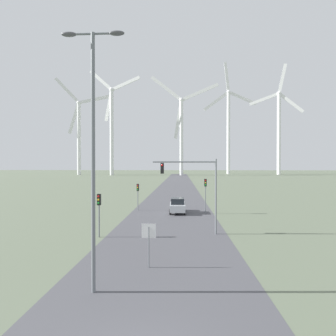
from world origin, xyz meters
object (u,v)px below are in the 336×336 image
traffic_light_mast_overhead (194,180)px  car_approaching (178,205)px  traffic_light_post_near_left (99,205)px  traffic_light_post_mid_left (138,191)px  wind_turbine_left (112,123)px  wind_turbine_right (228,124)px  wind_turbine_center (181,128)px  stop_sign_near (149,237)px  traffic_light_post_near_right (205,188)px  wind_turbine_far_left (79,130)px  wind_turbine_far_right (279,125)px  streetlamp (93,134)px

traffic_light_mast_overhead → car_approaching: 10.49m
traffic_light_post_near_left → traffic_light_post_mid_left: 12.57m
wind_turbine_left → wind_turbine_right: (71.63, 25.74, 2.87)m
traffic_light_post_mid_left → wind_turbine_center: wind_turbine_center is taller
car_approaching → stop_sign_near: bearing=-94.7°
stop_sign_near → wind_turbine_right: size_ratio=0.03×
traffic_light_mast_overhead → wind_turbine_right: size_ratio=0.09×
traffic_light_post_near_right → wind_turbine_far_left: (-64.32, 123.58, 24.00)m
traffic_light_post_near_left → car_approaching: 12.85m
wind_turbine_left → traffic_light_post_near_left: bearing=-75.5°
stop_sign_near → traffic_light_post_mid_left: traffic_light_post_mid_left is taller
traffic_light_post_near_right → traffic_light_mast_overhead: bearing=-101.3°
car_approaching → wind_turbine_far_right: wind_turbine_far_right is taller
wind_turbine_far_left → wind_turbine_left: bearing=-13.3°
wind_turbine_left → wind_turbine_far_left: bearing=166.7°
traffic_light_post_near_left → wind_turbine_right: size_ratio=0.05×
traffic_light_mast_overhead → stop_sign_near: bearing=-111.3°
traffic_light_mast_overhead → wind_turbine_left: wind_turbine_left is taller
streetlamp → wind_turbine_far_left: bearing=111.8°
car_approaching → wind_turbine_center: wind_turbine_center is taller
traffic_light_post_near_left → car_approaching: size_ratio=0.85×
wind_turbine_center → wind_turbine_right: (31.30, 24.36, 5.40)m
stop_sign_near → wind_turbine_far_left: (-59.56, 140.34, 25.31)m
traffic_light_post_near_right → wind_turbine_center: 122.42m
wind_turbine_far_right → wind_turbine_left: bearing=-171.3°
traffic_light_post_near_right → wind_turbine_right: 150.10m
car_approaching → wind_turbine_left: size_ratio=0.07×
streetlamp → traffic_light_post_near_right: 21.33m
streetlamp → car_approaching: (3.59, 20.16, -6.32)m
car_approaching → wind_turbine_far_left: 139.88m
traffic_light_post_mid_left → wind_turbine_far_right: size_ratio=0.05×
wind_turbine_left → traffic_light_mast_overhead: bearing=-72.2°
traffic_light_mast_overhead → wind_turbine_center: (-0.80, 129.21, 22.92)m
wind_turbine_far_left → wind_turbine_left: wind_turbine_left is taller
traffic_light_post_near_right → traffic_light_post_near_left: bearing=-131.7°
traffic_light_post_near_left → wind_turbine_left: (-33.42, 129.24, 27.45)m
stop_sign_near → wind_turbine_far_left: wind_turbine_far_left is taller
streetlamp → traffic_light_post_near_left: 10.50m
streetlamp → traffic_light_post_mid_left: size_ratio=3.48×
traffic_light_mast_overhead → wind_turbine_far_right: 157.25m
traffic_light_mast_overhead → wind_turbine_center: bearing=90.4°
traffic_light_post_near_left → traffic_light_post_mid_left: (1.08, 12.52, -0.06)m
traffic_light_post_near_right → wind_turbine_left: bearing=109.9°
stop_sign_near → wind_turbine_right: bearing=78.3°
traffic_light_post_near_right → wind_turbine_far_right: size_ratio=0.06×
traffic_light_mast_overhead → traffic_light_post_near_right: bearing=78.7°
traffic_light_post_near_left → wind_turbine_far_left: bearing=112.2°
streetlamp → wind_turbine_far_left: size_ratio=0.20×
car_approaching → wind_turbine_center: (0.70, 119.50, 26.58)m
streetlamp → wind_turbine_left: size_ratio=0.19×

